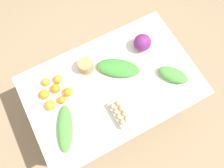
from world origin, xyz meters
name	(u,v)px	position (x,y,z in m)	size (l,w,h in m)	color
ground_plane	(112,106)	(0.00, 0.00, 0.00)	(8.00, 8.00, 0.00)	#937A5B
dining_table	(112,88)	(0.00, 0.00, 0.64)	(1.46, 0.93, 0.73)	silver
cabbage_purple	(142,43)	(-0.40, -0.20, 0.80)	(0.15, 0.15, 0.15)	#6B2366
egg_carton	(120,113)	(0.06, 0.26, 0.77)	(0.11, 0.23, 0.09)	beige
paper_bag	(86,66)	(0.12, -0.24, 0.78)	(0.13, 0.13, 0.11)	#A87F51
greens_bunch_kale	(118,68)	(-0.11, -0.10, 0.76)	(0.37, 0.17, 0.07)	#3D8433
greens_bunch_scallion	(173,75)	(-0.49, 0.18, 0.77)	(0.26, 0.13, 0.08)	#4C933D
greens_bunch_dandelion	(65,128)	(0.49, 0.16, 0.76)	(0.37, 0.12, 0.07)	#4C933D
orange_0	(68,92)	(0.35, -0.10, 0.76)	(0.08, 0.08, 0.08)	orange
orange_1	(56,88)	(0.43, -0.18, 0.76)	(0.08, 0.08, 0.08)	orange
orange_2	(46,82)	(0.48, -0.27, 0.76)	(0.07, 0.07, 0.07)	orange
orange_3	(50,105)	(0.52, -0.07, 0.77)	(0.08, 0.08, 0.08)	orange
orange_4	(44,94)	(0.53, -0.18, 0.77)	(0.08, 0.08, 0.08)	orange
orange_5	(58,79)	(0.38, -0.25, 0.76)	(0.07, 0.07, 0.07)	orange
orange_6	(62,100)	(0.43, -0.07, 0.76)	(0.06, 0.06, 0.06)	orange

